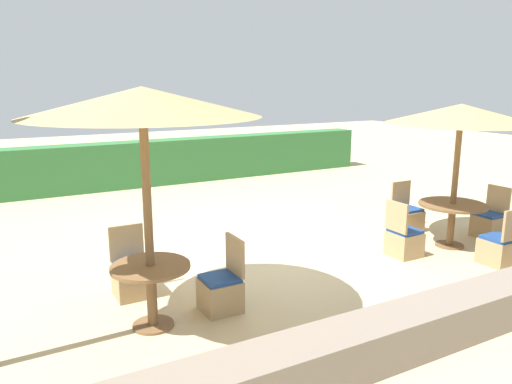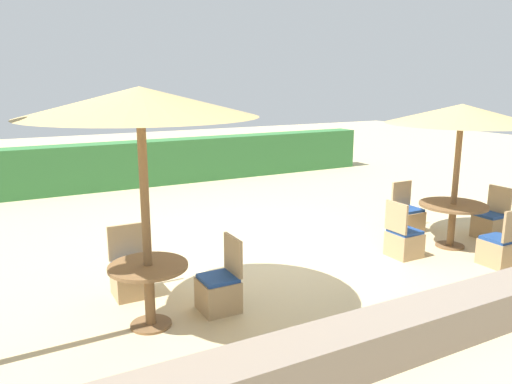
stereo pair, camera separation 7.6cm
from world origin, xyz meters
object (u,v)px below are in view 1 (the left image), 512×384
patio_chair_front_left_east (221,290)px  patio_chair_front_left_north (132,277)px  parasol_front_right (461,115)px  patio_chair_front_right_east (489,223)px  round_table_front_right (452,212)px  patio_chair_front_right_west (404,241)px  round_table_front_left (151,281)px  patio_chair_front_right_south (499,248)px  parasol_front_left (142,103)px  patio_chair_front_right_north (407,217)px

patio_chair_front_left_east → patio_chair_front_left_north: 1.29m
parasol_front_right → patio_chair_front_right_east: (1.04, 0.02, -2.00)m
round_table_front_right → patio_chair_front_right_west: patio_chair_front_right_west is taller
round_table_front_left → patio_chair_front_right_west: (4.30, 0.34, -0.30)m
round_table_front_left → patio_chair_front_right_east: patio_chair_front_right_east is taller
patio_chair_front_right_west → patio_chair_front_right_south: bearing=45.6°
parasol_front_left → round_table_front_right: 5.74m
parasol_front_left → parasol_front_right: (5.38, 0.32, -0.32)m
patio_chair_front_left_east → patio_chair_front_right_south: (4.44, -0.65, 0.00)m
patio_chair_front_right_east → parasol_front_right: bearing=90.9°
patio_chair_front_left_east → patio_chair_front_right_south: bearing=-98.3°
round_table_front_left → patio_chair_front_right_north: (5.38, 1.34, -0.30)m
parasol_front_left → patio_chair_front_left_east: size_ratio=2.96×
parasol_front_left → patio_chair_front_right_north: parasol_front_left is taller
patio_chair_front_right_south → patio_chair_front_right_north: size_ratio=1.00×
parasol_front_left → parasol_front_right: 5.40m
patio_chair_front_left_east → patio_chair_front_right_west: (3.42, 0.35, 0.00)m
patio_chair_front_right_south → patio_chair_front_right_west: (-1.02, 0.99, 0.00)m
round_table_front_left → patio_chair_front_left_east: patio_chair_front_left_east is taller
round_table_front_left → parasol_front_right: bearing=3.4°
patio_chair_front_right_east → patio_chair_front_right_west: 2.12m
patio_chair_front_left_east → patio_chair_front_right_north: bearing=-73.3°
patio_chair_front_left_east → patio_chair_front_right_south: same height
parasol_front_right → patio_chair_front_right_east: parasol_front_right is taller
round_table_front_right → patio_chair_front_right_south: (-0.06, -0.97, -0.34)m
patio_chair_front_left_north → round_table_front_right: bearing=173.2°
patio_chair_front_right_east → patio_chair_front_right_west: (-2.12, 0.00, 0.00)m
round_table_front_left → patio_chair_front_right_east: (6.42, 0.34, -0.30)m
round_table_front_right → patio_chair_front_right_north: patio_chair_front_right_north is taller
parasol_front_right → patio_chair_front_left_north: bearing=173.2°
patio_chair_front_right_west → patio_chair_front_right_north: (1.08, 1.00, 0.00)m
patio_chair_front_right_west → round_table_front_right: bearing=88.9°
patio_chair_front_right_south → patio_chair_front_right_north: same height
round_table_front_left → patio_chair_front_right_south: (5.32, -0.65, -0.30)m
round_table_front_right → patio_chair_front_right_east: size_ratio=1.21×
patio_chair_front_left_north → patio_chair_front_right_west: 4.33m
parasol_front_left → round_table_front_left: size_ratio=3.02×
patio_chair_front_right_west → patio_chair_front_right_north: same height
patio_chair_front_right_east → patio_chair_front_right_south: bearing=132.0°
patio_chair_front_right_east → patio_chair_front_right_north: same height
round_table_front_right → patio_chair_front_right_west: bearing=178.9°
patio_chair_front_right_north → round_table_front_right: bearing=89.9°
patio_chair_front_left_north → patio_chair_front_right_north: same height
parasol_front_right → round_table_front_right: size_ratio=2.16×
round_table_front_left → patio_chair_front_left_north: size_ratio=0.98×
patio_chair_front_right_west → patio_chair_front_right_north: bearing=132.9°
patio_chair_front_left_north → patio_chair_front_right_west: size_ratio=1.00×
round_table_front_right → patio_chair_front_left_north: bearing=173.2°
patio_chair_front_left_east → patio_chair_front_right_north: 4.70m
parasol_front_left → round_table_front_left: parasol_front_left is taller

